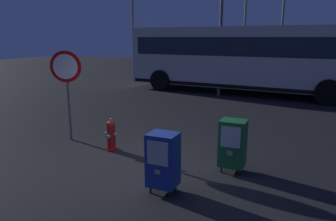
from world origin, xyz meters
TOP-DOWN VIEW (x-y plane):
  - ground_plane at (0.00, 0.00)m, footprint 60.00×60.00m
  - fire_hydrant at (-0.83, 0.54)m, footprint 0.33×0.31m
  - newspaper_box_primary at (1.11, -0.82)m, footprint 0.48×0.42m
  - newspaper_box_secondary at (1.97, 0.48)m, footprint 0.48×0.42m
  - stop_sign at (-2.19, 0.73)m, footprint 0.71×0.31m
  - bus_near at (0.33, 9.57)m, footprint 10.65×3.36m
  - bus_far at (2.96, 13.09)m, footprint 10.65×3.38m
  - street_light_near_left at (1.37, 15.98)m, footprint 0.32×0.32m
  - street_light_far_left at (-6.52, 11.37)m, footprint 0.32×0.32m
  - street_light_far_right at (-0.68, 14.78)m, footprint 0.32×0.32m

SIDE VIEW (x-z plane):
  - ground_plane at x=0.00m, z-range 0.00..0.00m
  - fire_hydrant at x=-0.83m, z-range -0.02..0.72m
  - newspaper_box_primary at x=1.11m, z-range 0.06..1.08m
  - newspaper_box_secondary at x=1.97m, z-range 0.06..1.08m
  - stop_sign at x=-2.19m, z-range 0.49..2.72m
  - bus_near at x=0.33m, z-range 0.21..3.21m
  - bus_far at x=2.96m, z-range 0.21..3.21m
  - street_light_far_left at x=-6.52m, z-range 0.55..7.01m
  - street_light_far_right at x=-0.68m, z-range 0.57..8.32m
  - street_light_near_left at x=1.37m, z-range 0.58..8.83m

